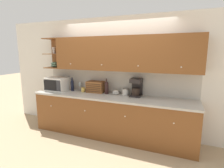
% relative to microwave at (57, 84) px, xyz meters
% --- Properties ---
extents(ground_plane, '(24.00, 24.00, 0.00)m').
position_rel_microwave_xyz_m(ground_plane, '(1.41, 0.31, -1.07)').
color(ground_plane, tan).
extents(wall_back, '(5.93, 0.06, 2.60)m').
position_rel_microwave_xyz_m(wall_back, '(1.41, 0.34, 0.23)').
color(wall_back, silver).
rests_on(wall_back, ground_plane).
extents(counter_unit, '(3.55, 0.69, 0.91)m').
position_rel_microwave_xyz_m(counter_unit, '(1.41, -0.02, -0.61)').
color(counter_unit, brown).
rests_on(counter_unit, ground_plane).
extents(backsplash_panel, '(3.53, 0.01, 0.53)m').
position_rel_microwave_xyz_m(backsplash_panel, '(1.41, 0.30, 0.11)').
color(backsplash_panel, '#B7B2A8').
rests_on(backsplash_panel, counter_unit).
extents(upper_cabinets, '(3.53, 0.38, 0.72)m').
position_rel_microwave_xyz_m(upper_cabinets, '(1.57, 0.13, 0.73)').
color(upper_cabinets, brown).
rests_on(upper_cabinets, backsplash_panel).
extents(microwave, '(0.51, 0.39, 0.31)m').
position_rel_microwave_xyz_m(microwave, '(0.00, 0.00, 0.00)').
color(microwave, silver).
rests_on(microwave, counter_unit).
extents(second_wine_bottle, '(0.07, 0.07, 0.32)m').
position_rel_microwave_xyz_m(second_wine_bottle, '(0.37, 0.10, -0.01)').
color(second_wine_bottle, black).
rests_on(second_wine_bottle, counter_unit).
extents(wine_glass, '(0.07, 0.07, 0.21)m').
position_rel_microwave_xyz_m(wine_glass, '(0.50, 0.23, -0.01)').
color(wine_glass, silver).
rests_on(wine_glass, counter_unit).
extents(mug, '(0.10, 0.09, 0.10)m').
position_rel_microwave_xyz_m(mug, '(0.67, 0.09, -0.10)').
color(mug, gold).
rests_on(mug, counter_unit).
extents(bread_box, '(0.40, 0.25, 0.26)m').
position_rel_microwave_xyz_m(bread_box, '(0.96, 0.16, -0.03)').
color(bread_box, brown).
rests_on(bread_box, counter_unit).
extents(wine_bottle, '(0.09, 0.09, 0.34)m').
position_rel_microwave_xyz_m(wine_bottle, '(1.26, 0.12, -0.00)').
color(wine_bottle, black).
rests_on(wine_bottle, counter_unit).
extents(bowl_stack_on_counter, '(0.16, 0.16, 0.09)m').
position_rel_microwave_xyz_m(bowl_stack_on_counter, '(1.46, 0.18, -0.11)').
color(bowl_stack_on_counter, silver).
rests_on(bowl_stack_on_counter, counter_unit).
extents(storage_canister, '(0.14, 0.14, 0.14)m').
position_rel_microwave_xyz_m(storage_canister, '(1.69, 0.17, -0.09)').
color(storage_canister, silver).
rests_on(storage_canister, counter_unit).
extents(coffee_maker, '(0.23, 0.27, 0.38)m').
position_rel_microwave_xyz_m(coffee_maker, '(1.92, 0.17, 0.04)').
color(coffee_maker, black).
rests_on(coffee_maker, counter_unit).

